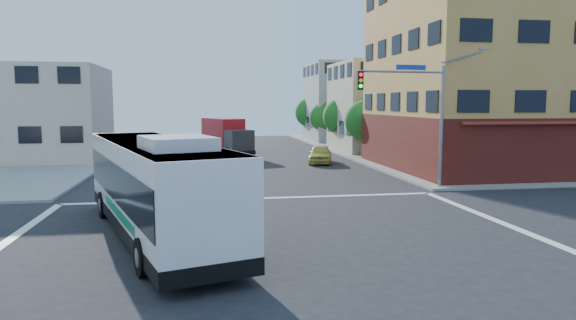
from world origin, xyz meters
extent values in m
plane|color=black|center=(0.00, 0.00, 0.00)|extent=(120.00, 120.00, 0.00)
cube|color=gray|center=(35.00, 35.00, 0.07)|extent=(50.00, 50.00, 0.15)
cube|color=#CD9049|center=(20.00, 18.50, 7.00)|extent=(18.00, 15.00, 14.00)
cube|color=#551913|center=(20.00, 18.50, 2.00)|extent=(18.09, 15.08, 4.00)
cube|color=#C6B897|center=(17.00, 34.00, 4.50)|extent=(12.00, 10.00, 9.00)
cube|color=#9D9E99|center=(17.00, 48.00, 5.00)|extent=(12.00, 10.00, 10.00)
cube|color=beige|center=(-17.00, 30.00, 4.00)|extent=(12.00, 10.00, 8.00)
cylinder|color=slate|center=(10.80, 10.80, 3.50)|extent=(0.18, 0.18, 7.00)
cylinder|color=slate|center=(8.30, 10.55, 6.60)|extent=(5.01, 0.62, 0.12)
cube|color=black|center=(5.80, 10.30, 6.10)|extent=(0.32, 0.30, 1.00)
sphere|color=#FF0C0C|center=(5.80, 10.13, 6.40)|extent=(0.20, 0.20, 0.20)
sphere|color=yellow|center=(5.80, 10.13, 6.10)|extent=(0.20, 0.20, 0.20)
sphere|color=#19FF33|center=(5.80, 10.13, 5.80)|extent=(0.20, 0.20, 0.20)
cube|color=navy|center=(8.80, 10.60, 6.85)|extent=(1.80, 0.22, 0.28)
cube|color=gray|center=(13.30, 11.05, 8.00)|extent=(0.50, 0.22, 0.14)
cylinder|color=#382714|center=(11.80, 28.00, 0.96)|extent=(0.28, 0.28, 1.92)
sphere|color=#1C5819|center=(11.80, 28.00, 3.37)|extent=(3.60, 3.60, 3.60)
sphere|color=#1C5819|center=(12.20, 27.70, 4.27)|extent=(2.52, 2.52, 2.52)
cylinder|color=#382714|center=(11.80, 36.00, 1.00)|extent=(0.28, 0.28, 1.99)
sphere|color=#1C5819|center=(11.80, 36.00, 3.51)|extent=(3.80, 3.80, 3.80)
sphere|color=#1C5819|center=(12.20, 35.70, 4.46)|extent=(2.66, 2.66, 2.66)
cylinder|color=#382714|center=(11.80, 44.00, 0.94)|extent=(0.28, 0.28, 1.89)
sphere|color=#1C5819|center=(11.80, 44.00, 3.25)|extent=(3.40, 3.40, 3.40)
sphere|color=#1C5819|center=(12.20, 43.70, 4.10)|extent=(2.38, 2.38, 2.38)
cylinder|color=#382714|center=(11.80, 52.00, 1.01)|extent=(0.28, 0.28, 2.03)
sphere|color=#1C5819|center=(11.80, 52.00, 3.63)|extent=(4.00, 4.00, 4.00)
sphere|color=#1C5819|center=(12.20, 51.70, 4.63)|extent=(2.80, 2.80, 2.80)
cube|color=black|center=(-4.31, 2.49, 0.60)|extent=(6.61, 13.39, 0.49)
cube|color=silver|center=(-4.31, 2.49, 1.94)|extent=(6.59, 13.36, 3.12)
cube|color=black|center=(-4.31, 2.49, 2.13)|extent=(6.52, 13.00, 1.37)
cube|color=black|center=(-6.25, 8.69, 2.02)|extent=(2.47, 0.83, 1.48)
cube|color=#E5590C|center=(-6.26, 8.72, 3.12)|extent=(2.01, 0.68, 0.31)
cube|color=silver|center=(-4.31, 2.49, 3.43)|extent=(6.46, 13.09, 0.13)
cube|color=silver|center=(-3.33, -0.64, 3.70)|extent=(2.58, 2.88, 0.39)
cube|color=#087644|center=(-5.49, 1.55, 1.15)|extent=(1.82, 5.75, 0.31)
cube|color=#087644|center=(-2.80, 2.39, 1.15)|extent=(1.82, 5.75, 0.31)
cylinder|color=black|center=(-6.81, 6.11, 0.57)|extent=(0.65, 1.18, 1.14)
cylinder|color=#99999E|center=(-6.96, 6.06, 0.57)|extent=(0.21, 0.56, 0.57)
cylinder|color=black|center=(-4.32, 6.89, 0.57)|extent=(0.65, 1.18, 1.14)
cylinder|color=#99999E|center=(-4.17, 6.94, 0.57)|extent=(0.21, 0.56, 0.57)
cylinder|color=black|center=(-4.30, -1.91, 0.57)|extent=(0.65, 1.18, 1.14)
cylinder|color=#99999E|center=(-4.45, -1.95, 0.57)|extent=(0.21, 0.56, 0.57)
cylinder|color=black|center=(-1.81, -1.12, 0.57)|extent=(0.65, 1.18, 1.14)
cylinder|color=#99999E|center=(-1.66, -1.08, 0.57)|extent=(0.21, 0.56, 0.57)
cube|color=#29292E|center=(0.62, 29.91, 1.24)|extent=(2.80, 2.75, 2.48)
cube|color=black|center=(0.95, 29.06, 1.62)|extent=(1.90, 0.79, 0.96)
cube|color=#A4161B|center=(-0.68, 33.30, 2.01)|extent=(4.06, 5.81, 2.87)
cube|color=black|center=(-0.27, 32.23, 0.53)|extent=(4.70, 7.89, 0.29)
cylinder|color=black|center=(-0.38, 29.73, 0.48)|extent=(0.59, 0.99, 0.96)
cylinder|color=black|center=(1.49, 30.44, 0.48)|extent=(0.59, 0.99, 0.96)
cylinder|color=black|center=(-1.38, 32.31, 0.48)|extent=(0.59, 0.99, 0.96)
cylinder|color=black|center=(0.50, 33.03, 0.48)|extent=(0.59, 0.99, 0.96)
cylinder|color=black|center=(-2.23, 34.54, 0.48)|extent=(0.59, 0.99, 0.96)
cylinder|color=black|center=(-0.36, 35.26, 0.48)|extent=(0.59, 0.99, 0.96)
imported|color=#CAC04E|center=(6.87, 24.22, 0.76)|extent=(2.88, 4.76, 1.52)
camera|label=1|loc=(-2.56, -16.47, 4.90)|focal=32.00mm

